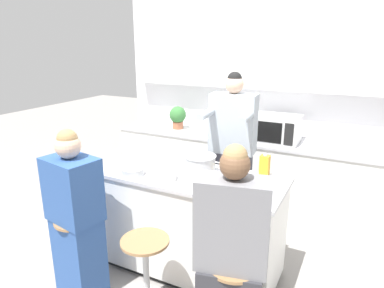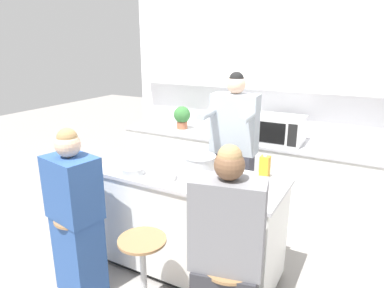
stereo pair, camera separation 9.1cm
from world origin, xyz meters
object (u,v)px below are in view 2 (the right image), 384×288
at_px(bar_stool_center, 144,278).
at_px(person_wrapped_blanket, 76,218).
at_px(juice_carton, 265,166).
at_px(potted_plant, 182,116).
at_px(cooking_pot, 200,165).
at_px(person_cooking, 233,163).
at_px(coffee_cup_far, 205,185).
at_px(microwave, 279,129).
at_px(banana_bunch, 236,175).
at_px(fruit_bowl, 133,171).
at_px(coffee_cup_near, 251,193).
at_px(kitchen_island, 188,223).
at_px(person_seated_near, 226,268).
at_px(bar_stool_leftmost, 80,252).

bearing_deg(bar_stool_center, person_wrapped_blanket, 179.83).
xyz_separation_m(juice_carton, potted_plant, (-1.51, 1.23, 0.04)).
height_order(person_wrapped_blanket, cooking_pot, person_wrapped_blanket).
height_order(person_cooking, person_wrapped_blanket, person_cooking).
xyz_separation_m(coffee_cup_far, microwave, (0.10, 1.67, 0.08)).
xyz_separation_m(bar_stool_center, banana_bunch, (0.38, 0.79, 0.60)).
bearing_deg(fruit_bowl, coffee_cup_far, 0.23).
relative_size(fruit_bowl, potted_plant, 0.63).
distance_m(coffee_cup_near, banana_bunch, 0.40).
bearing_deg(fruit_bowl, kitchen_island, 27.13).
height_order(person_seated_near, potted_plant, person_seated_near).
bearing_deg(coffee_cup_far, banana_bunch, 71.69).
xyz_separation_m(fruit_bowl, juice_carton, (0.99, 0.47, 0.06)).
relative_size(bar_stool_leftmost, fruit_bowl, 3.55).
relative_size(kitchen_island, potted_plant, 5.43).
distance_m(cooking_pot, coffee_cup_far, 0.33).
xyz_separation_m(bar_stool_center, fruit_bowl, (-0.41, 0.45, 0.61)).
relative_size(coffee_cup_far, banana_bunch, 0.68).
bearing_deg(juice_carton, person_cooking, 138.93).
xyz_separation_m(cooking_pot, fruit_bowl, (-0.49, -0.28, -0.05)).
relative_size(coffee_cup_far, microwave, 0.19).
height_order(coffee_cup_near, juice_carton, juice_carton).
xyz_separation_m(person_seated_near, microwave, (-0.27, 2.12, 0.38)).
distance_m(coffee_cup_far, juice_carton, 0.57).
bearing_deg(bar_stool_center, bar_stool_leftmost, 179.41).
distance_m(bar_stool_leftmost, juice_carton, 1.67).
height_order(person_seated_near, banana_bunch, person_seated_near).
relative_size(bar_stool_leftmost, person_wrapped_blanket, 0.48).
relative_size(kitchen_island, cooking_pot, 4.53).
bearing_deg(microwave, coffee_cup_far, -93.52).
height_order(coffee_cup_near, coffee_cup_far, same).
height_order(person_seated_near, coffee_cup_near, person_seated_near).
bearing_deg(microwave, juice_carton, -80.11).
height_order(fruit_bowl, microwave, microwave).
bearing_deg(person_seated_near, microwave, 85.01).
distance_m(person_cooking, coffee_cup_near, 0.94).
relative_size(person_seated_near, banana_bunch, 9.62).
height_order(bar_stool_center, microwave, microwave).
bearing_deg(juice_carton, bar_stool_center, -121.97).
xyz_separation_m(person_wrapped_blanket, coffee_cup_far, (0.91, 0.45, 0.30)).
distance_m(bar_stool_center, fruit_bowl, 0.86).
height_order(person_cooking, banana_bunch, person_cooking).
xyz_separation_m(person_seated_near, fruit_bowl, (-1.05, 0.44, 0.30)).
xyz_separation_m(kitchen_island, person_wrapped_blanket, (-0.65, -0.66, 0.19)).
height_order(bar_stool_center, juice_carton, juice_carton).
relative_size(person_wrapped_blanket, juice_carton, 7.22).
xyz_separation_m(cooking_pot, coffee_cup_near, (0.54, -0.24, -0.04)).
height_order(kitchen_island, banana_bunch, banana_bunch).
distance_m(banana_bunch, microwave, 1.33).
bearing_deg(potted_plant, microwave, -1.33).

